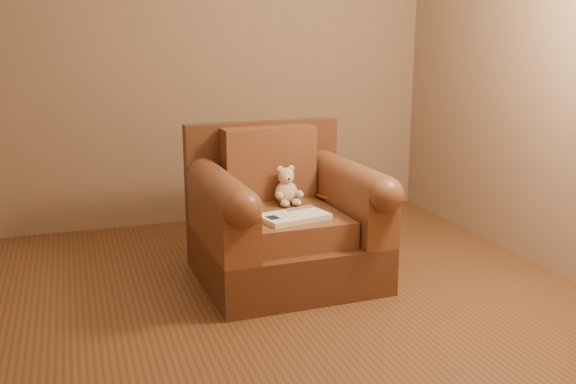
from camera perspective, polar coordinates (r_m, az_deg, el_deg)
name	(u,v)px	position (r m, az deg, el deg)	size (l,w,h in m)	color
floor	(263,319)	(3.56, -2.26, -11.23)	(4.00, 4.00, 0.00)	brown
armchair	(283,221)	(4.03, -0.47, -2.60)	(1.08, 1.03, 0.95)	#4F2D1A
teddy_bear	(287,189)	(4.09, -0.10, 0.23)	(0.18, 0.20, 0.25)	beige
guidebook	(294,216)	(3.77, 0.51, -2.19)	(0.44, 0.32, 0.03)	beige
side_table	(340,224)	(4.35, 4.62, -2.82)	(0.35, 0.35, 0.49)	gold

